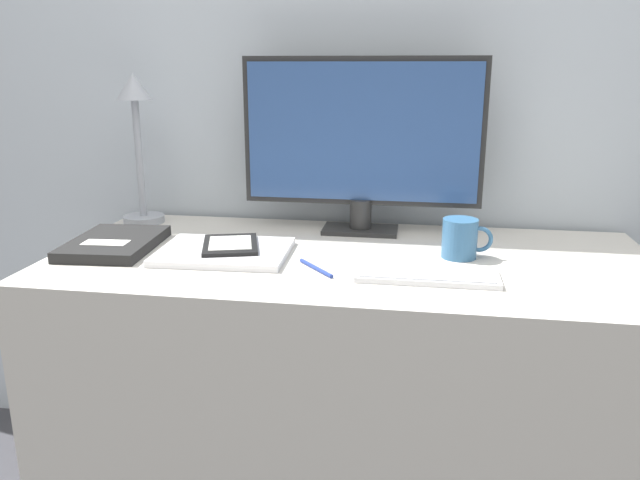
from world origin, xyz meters
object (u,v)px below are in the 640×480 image
at_px(laptop, 224,252).
at_px(notebook, 114,243).
at_px(desk_lamp, 137,130).
at_px(monitor, 360,140).
at_px(coffee_mug, 461,238).
at_px(keyboard, 427,275).
at_px(pen, 316,268).
at_px(ereader, 230,245).

height_order(laptop, notebook, notebook).
height_order(laptop, desk_lamp, desk_lamp).
bearing_deg(desk_lamp, notebook, -80.76).
relative_size(monitor, coffee_mug, 5.40).
xyz_separation_m(monitor, keyboard, (0.18, -0.35, -0.24)).
bearing_deg(pen, monitor, 80.13).
xyz_separation_m(laptop, notebook, (-0.28, 0.01, 0.01)).
height_order(monitor, keyboard, monitor).
distance_m(coffee_mug, pen, 0.35).
bearing_deg(monitor, laptop, -137.74).
height_order(notebook, pen, notebook).
xyz_separation_m(monitor, ereader, (-0.28, -0.25, -0.22)).
distance_m(monitor, notebook, 0.67).
distance_m(notebook, coffee_mug, 0.84).
bearing_deg(pen, notebook, 170.67).
xyz_separation_m(desk_lamp, notebook, (0.04, -0.26, -0.25)).
relative_size(desk_lamp, pen, 3.85).
relative_size(ereader, pen, 1.86).
distance_m(desk_lamp, pen, 0.71).
bearing_deg(notebook, keyboard, -7.39).
bearing_deg(ereader, notebook, -178.14).
distance_m(monitor, laptop, 0.46).
bearing_deg(pen, coffee_mug, 24.73).
relative_size(laptop, desk_lamp, 0.75).
height_order(ereader, desk_lamp, desk_lamp).
distance_m(ereader, desk_lamp, 0.48).
relative_size(notebook, coffee_mug, 2.47).
bearing_deg(laptop, notebook, 178.13).
distance_m(ereader, coffee_mug, 0.54).
height_order(monitor, notebook, monitor).
bearing_deg(pen, keyboard, -3.20).
bearing_deg(desk_lamp, keyboard, -24.28).
bearing_deg(monitor, coffee_mug, -37.13).
relative_size(desk_lamp, coffee_mug, 3.55).
bearing_deg(keyboard, monitor, 117.14).
height_order(keyboard, laptop, laptop).
height_order(desk_lamp, coffee_mug, desk_lamp).
xyz_separation_m(laptop, desk_lamp, (-0.33, 0.27, 0.25)).
bearing_deg(keyboard, coffee_mug, 64.56).
distance_m(keyboard, notebook, 0.76).
bearing_deg(keyboard, pen, 176.80).
bearing_deg(ereader, coffee_mug, 5.47).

